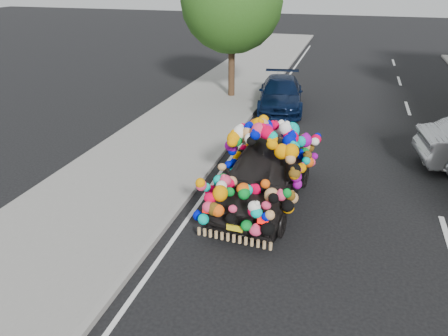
# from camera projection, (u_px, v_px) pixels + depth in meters

# --- Properties ---
(ground) EXTENTS (100.00, 100.00, 0.00)m
(ground) POSITION_uv_depth(u_px,v_px,m) (280.00, 216.00, 10.15)
(ground) COLOR black
(ground) RESTS_ON ground
(sidewalk) EXTENTS (4.00, 60.00, 0.12)m
(sidewalk) POSITION_uv_depth(u_px,v_px,m) (114.00, 189.00, 11.22)
(sidewalk) COLOR gray
(sidewalk) RESTS_ON ground
(kerb) EXTENTS (0.15, 60.00, 0.13)m
(kerb) POSITION_uv_depth(u_px,v_px,m) (185.00, 199.00, 10.72)
(kerb) COLOR gray
(kerb) RESTS_ON ground
(lane_markings) EXTENTS (6.00, 50.00, 0.01)m
(lane_markings) POSITION_uv_depth(u_px,v_px,m) (448.00, 240.00, 9.22)
(lane_markings) COLOR silver
(lane_markings) RESTS_ON ground
(tree_near_sidewalk) EXTENTS (4.20, 4.20, 6.13)m
(tree_near_sidewalk) POSITION_uv_depth(u_px,v_px,m) (232.00, 1.00, 17.73)
(tree_near_sidewalk) COLOR #332114
(tree_near_sidewalk) RESTS_ON ground
(plush_art_car) EXTENTS (2.40, 4.59, 2.10)m
(plush_art_car) POSITION_uv_depth(u_px,v_px,m) (265.00, 161.00, 10.35)
(plush_art_car) COLOR black
(plush_art_car) RESTS_ON ground
(navy_sedan) EXTENTS (2.32, 4.43, 1.23)m
(navy_sedan) POSITION_uv_depth(u_px,v_px,m) (281.00, 94.00, 17.70)
(navy_sedan) COLOR black
(navy_sedan) RESTS_ON ground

